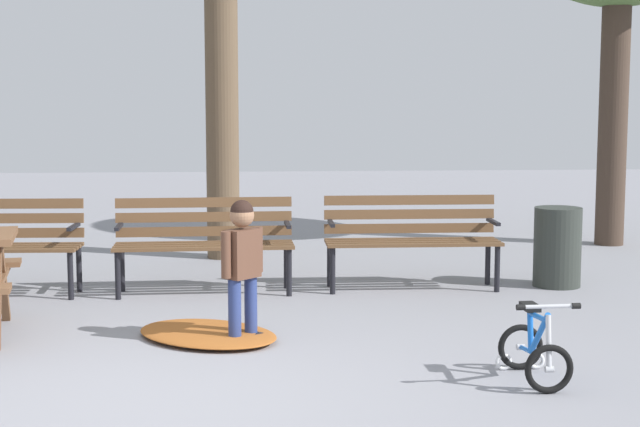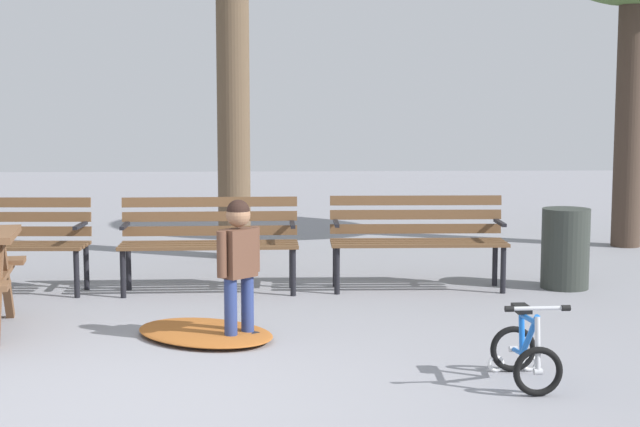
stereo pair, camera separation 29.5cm
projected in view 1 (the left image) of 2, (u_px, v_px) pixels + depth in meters
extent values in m
plane|color=gray|center=(147.00, 401.00, 5.61)|extent=(36.00, 36.00, 0.00)
cube|color=brown|center=(2.00, 281.00, 7.40)|extent=(0.15, 0.57, 0.76)
cylinder|color=black|center=(70.00, 275.00, 8.43)|extent=(0.05, 0.05, 0.44)
cylinder|color=black|center=(79.00, 268.00, 8.78)|extent=(0.05, 0.05, 0.44)
cube|color=black|center=(74.00, 227.00, 8.56)|extent=(0.06, 0.40, 0.03)
cube|color=brown|center=(205.00, 243.00, 8.82)|extent=(1.60, 0.10, 0.03)
cube|color=brown|center=(204.00, 245.00, 8.70)|extent=(1.60, 0.10, 0.03)
cube|color=brown|center=(204.00, 247.00, 8.58)|extent=(1.60, 0.10, 0.03)
cube|color=brown|center=(204.00, 249.00, 8.46)|extent=(1.60, 0.10, 0.03)
cube|color=brown|center=(204.00, 231.00, 8.85)|extent=(1.60, 0.08, 0.09)
cube|color=brown|center=(204.00, 217.00, 8.83)|extent=(1.60, 0.08, 0.09)
cube|color=brown|center=(204.00, 202.00, 8.82)|extent=(1.60, 0.08, 0.09)
cylinder|color=black|center=(289.00, 272.00, 8.58)|extent=(0.05, 0.05, 0.44)
cylinder|color=black|center=(286.00, 265.00, 8.94)|extent=(0.05, 0.05, 0.44)
cube|color=black|center=(288.00, 224.00, 8.71)|extent=(0.05, 0.40, 0.03)
cylinder|color=black|center=(118.00, 275.00, 8.44)|extent=(0.05, 0.05, 0.44)
cylinder|color=black|center=(122.00, 268.00, 8.79)|extent=(0.05, 0.05, 0.44)
cube|color=black|center=(119.00, 227.00, 8.57)|extent=(0.05, 0.40, 0.03)
cube|color=brown|center=(410.00, 239.00, 9.03)|extent=(1.60, 0.09, 0.03)
cube|color=brown|center=(412.00, 241.00, 8.91)|extent=(1.60, 0.09, 0.03)
cube|color=brown|center=(414.00, 243.00, 8.79)|extent=(1.60, 0.09, 0.03)
cube|color=brown|center=(416.00, 245.00, 8.68)|extent=(1.60, 0.09, 0.03)
cube|color=brown|center=(409.00, 228.00, 9.06)|extent=(1.60, 0.06, 0.09)
cube|color=brown|center=(409.00, 214.00, 9.04)|extent=(1.60, 0.06, 0.09)
cube|color=brown|center=(409.00, 200.00, 9.03)|extent=(1.60, 0.06, 0.09)
cylinder|color=black|center=(497.00, 268.00, 8.77)|extent=(0.05, 0.05, 0.44)
cylinder|color=black|center=(488.00, 261.00, 9.13)|extent=(0.05, 0.05, 0.44)
cube|color=black|center=(493.00, 222.00, 8.90)|extent=(0.05, 0.40, 0.03)
cylinder|color=black|center=(333.00, 270.00, 8.67)|extent=(0.05, 0.05, 0.44)
cylinder|color=black|center=(330.00, 263.00, 9.03)|extent=(0.05, 0.05, 0.44)
cube|color=black|center=(331.00, 223.00, 8.80)|extent=(0.05, 0.40, 0.03)
cylinder|color=navy|center=(251.00, 308.00, 7.00)|extent=(0.09, 0.09, 0.47)
cube|color=black|center=(251.00, 336.00, 7.03)|extent=(0.18, 0.18, 0.06)
cylinder|color=navy|center=(235.00, 312.00, 6.88)|extent=(0.09, 0.09, 0.47)
cube|color=black|center=(235.00, 340.00, 6.90)|extent=(0.18, 0.18, 0.06)
cube|color=brown|center=(242.00, 254.00, 6.89)|extent=(0.28, 0.28, 0.35)
sphere|color=#996B4C|center=(242.00, 215.00, 6.86)|extent=(0.17, 0.17, 0.17)
sphere|color=black|center=(242.00, 212.00, 6.86)|extent=(0.17, 0.17, 0.17)
cylinder|color=brown|center=(258.00, 249.00, 7.01)|extent=(0.07, 0.07, 0.33)
cylinder|color=brown|center=(226.00, 255.00, 6.77)|extent=(0.07, 0.07, 0.33)
torus|color=black|center=(549.00, 369.00, 5.73)|extent=(0.30, 0.05, 0.30)
cylinder|color=silver|center=(549.00, 369.00, 5.73)|extent=(0.05, 0.04, 0.04)
torus|color=black|center=(520.00, 347.00, 6.25)|extent=(0.30, 0.05, 0.30)
cylinder|color=silver|center=(520.00, 347.00, 6.25)|extent=(0.05, 0.04, 0.04)
torus|color=white|center=(536.00, 361.00, 6.27)|extent=(0.11, 0.03, 0.11)
torus|color=white|center=(504.00, 362.00, 6.24)|extent=(0.11, 0.03, 0.11)
cylinder|color=blue|center=(539.00, 334.00, 5.89)|extent=(0.05, 0.31, 0.32)
cylinder|color=blue|center=(530.00, 331.00, 6.05)|extent=(0.04, 0.08, 0.27)
cylinder|color=blue|center=(526.00, 349.00, 6.15)|extent=(0.04, 0.20, 0.05)
cylinder|color=silver|center=(549.00, 342.00, 5.73)|extent=(0.04, 0.07, 0.32)
cylinder|color=blue|center=(539.00, 317.00, 5.90)|extent=(0.05, 0.32, 0.05)
cube|color=black|center=(530.00, 307.00, 6.05)|extent=(0.10, 0.17, 0.04)
cylinder|color=silver|center=(548.00, 307.00, 5.73)|extent=(0.34, 0.04, 0.02)
cylinder|color=black|center=(576.00, 306.00, 5.75)|extent=(0.05, 0.04, 0.04)
cylinder|color=black|center=(521.00, 307.00, 5.71)|extent=(0.05, 0.04, 0.04)
ellipsoid|color=#9E5623|center=(208.00, 333.00, 7.08)|extent=(1.38, 1.33, 0.07)
cylinder|color=#2D332D|center=(557.00, 247.00, 9.03)|extent=(0.44, 0.44, 0.74)
cylinder|color=brown|center=(222.00, 79.00, 10.48)|extent=(0.36, 0.36, 3.92)
cylinder|color=#423328|center=(613.00, 119.00, 11.50)|extent=(0.34, 0.34, 3.02)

